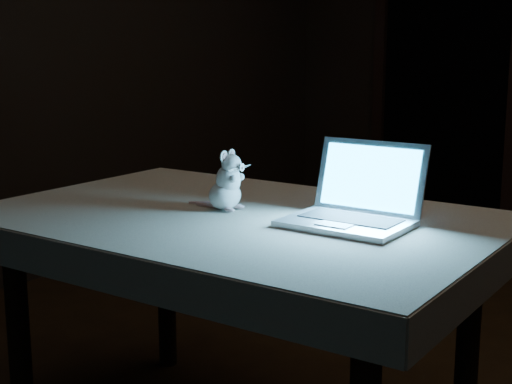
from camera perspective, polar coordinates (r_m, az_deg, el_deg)
The scene contains 6 objects.
left_wall at distance 4.01m, azimuth -17.44°, elevation 11.65°, with size 0.04×5.00×2.60m, color black.
doorway at distance 5.23m, azimuth 14.38°, elevation 9.04°, with size 1.06×0.36×2.13m, color black, non-canonical shape.
table at distance 2.29m, azimuth -1.38°, elevation -10.97°, with size 1.38×0.89×0.74m, color black, non-canonical shape.
tablecloth at distance 2.23m, azimuth -2.04°, elevation -2.79°, with size 1.49×1.00×0.10m, color beige, non-canonical shape.
laptop at distance 2.02m, azimuth 6.98°, elevation 0.45°, with size 0.33×0.29×0.23m, color silver, non-canonical shape.
plush_mouse at distance 2.22m, azimuth -2.42°, elevation 0.92°, with size 0.13×0.13×0.18m, color silver, non-canonical shape.
Camera 1 is at (1.06, -2.26, 1.24)m, focal length 52.00 mm.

